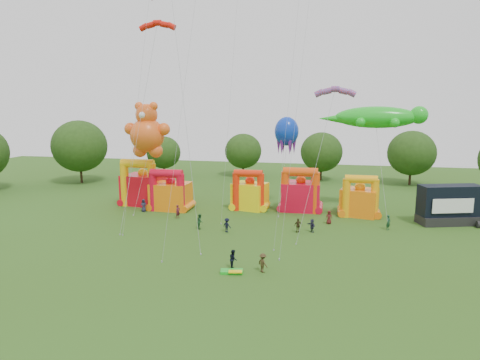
% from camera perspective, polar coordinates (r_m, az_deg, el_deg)
% --- Properties ---
extents(ground, '(160.00, 160.00, 0.00)m').
position_cam_1_polar(ground, '(35.22, -5.08, -14.99)').
color(ground, '#305217').
rests_on(ground, ground).
extents(tree_ring, '(123.55, 125.65, 12.07)m').
position_cam_1_polar(tree_ring, '(34.00, -6.85, -4.73)').
color(tree_ring, '#352314').
rests_on(tree_ring, ground).
extents(bouncy_castle_0, '(6.08, 5.12, 7.09)m').
position_cam_1_polar(bouncy_castle_0, '(66.04, -12.90, -0.93)').
color(bouncy_castle_0, red).
rests_on(bouncy_castle_0, ground).
extents(bouncy_castle_1, '(5.39, 4.39, 6.05)m').
position_cam_1_polar(bouncy_castle_1, '(62.22, -9.31, -1.82)').
color(bouncy_castle_1, orange).
rests_on(bouncy_castle_1, ground).
extents(bouncy_castle_2, '(5.30, 4.66, 5.94)m').
position_cam_1_polar(bouncy_castle_2, '(61.51, 1.29, -1.85)').
color(bouncy_castle_2, yellow).
rests_on(bouncy_castle_2, ground).
extents(bouncy_castle_3, '(5.45, 4.41, 6.38)m').
position_cam_1_polar(bouncy_castle_3, '(61.35, 8.07, -1.84)').
color(bouncy_castle_3, red).
rests_on(bouncy_castle_3, ground).
extents(bouncy_castle_4, '(5.44, 4.75, 5.78)m').
position_cam_1_polar(bouncy_castle_4, '(60.08, 15.64, -2.57)').
color(bouncy_castle_4, orange).
rests_on(bouncy_castle_4, ground).
extents(stage_trailer, '(8.19, 5.01, 4.99)m').
position_cam_1_polar(stage_trailer, '(60.13, 26.18, -3.03)').
color(stage_trailer, black).
rests_on(stage_trailer, ground).
extents(teddy_bear_kite, '(6.66, 5.75, 15.41)m').
position_cam_1_polar(teddy_bear_kite, '(60.93, -12.42, 5.07)').
color(teddy_bear_kite, '#F25B1A').
rests_on(teddy_bear_kite, ground).
extents(gecko_kite, '(14.64, 9.87, 14.84)m').
position_cam_1_polar(gecko_kite, '(61.05, 18.03, 4.69)').
color(gecko_kite, green).
rests_on(gecko_kite, ground).
extents(octopus_kite, '(3.55, 9.72, 13.28)m').
position_cam_1_polar(octopus_kite, '(62.89, 6.10, 4.68)').
color(octopus_kite, '#0B31B1').
rests_on(octopus_kite, ground).
extents(parafoil_kites, '(26.15, 12.09, 27.96)m').
position_cam_1_polar(parafoil_kites, '(47.01, -4.94, 6.48)').
color(parafoil_kites, '#EB0B37').
rests_on(parafoil_kites, ground).
extents(diamond_kites, '(21.26, 20.71, 43.51)m').
position_cam_1_polar(diamond_kites, '(47.73, -1.83, 11.36)').
color(diamond_kites, red).
rests_on(diamond_kites, ground).
extents(folded_kite_bundle, '(2.16, 1.39, 0.31)m').
position_cam_1_polar(folded_kite_bundle, '(39.15, -1.05, -12.10)').
color(folded_kite_bundle, green).
rests_on(folded_kite_bundle, ground).
extents(spectator_0, '(0.95, 0.67, 1.84)m').
position_cam_1_polar(spectator_0, '(61.81, -12.73, -3.32)').
color(spectator_0, '#222339').
rests_on(spectator_0, ground).
extents(spectator_1, '(0.72, 0.79, 1.80)m').
position_cam_1_polar(spectator_1, '(57.49, -8.28, -4.19)').
color(spectator_1, '#4F1623').
rests_on(spectator_1, ground).
extents(spectator_2, '(0.88, 1.03, 1.84)m').
position_cam_1_polar(spectator_2, '(52.35, -5.35, -5.52)').
color(spectator_2, '#1D4924').
rests_on(spectator_2, ground).
extents(spectator_3, '(1.28, 1.09, 1.72)m').
position_cam_1_polar(spectator_3, '(50.76, -1.75, -6.04)').
color(spectator_3, black).
rests_on(spectator_3, ground).
extents(spectator_4, '(1.09, 0.78, 1.71)m').
position_cam_1_polar(spectator_4, '(51.10, 7.76, -6.03)').
color(spectator_4, '#362C15').
rests_on(spectator_4, ground).
extents(spectator_5, '(1.24, 1.49, 1.60)m').
position_cam_1_polar(spectator_5, '(51.52, 9.57, -6.01)').
color(spectator_5, '#292742').
rests_on(spectator_5, ground).
extents(spectator_6, '(0.85, 0.57, 1.71)m').
position_cam_1_polar(spectator_6, '(55.37, 11.78, -4.90)').
color(spectator_6, '#531817').
rests_on(spectator_6, ground).
extents(spectator_7, '(0.74, 0.80, 1.84)m').
position_cam_1_polar(spectator_7, '(54.70, 19.18, -5.36)').
color(spectator_7, '#193F25').
rests_on(spectator_7, ground).
extents(spectator_8, '(0.93, 1.05, 1.79)m').
position_cam_1_polar(spectator_8, '(39.90, -0.90, -10.50)').
color(spectator_8, black).
rests_on(spectator_8, ground).
extents(spectator_9, '(1.29, 1.25, 1.77)m').
position_cam_1_polar(spectator_9, '(39.09, 3.06, -10.98)').
color(spectator_9, '#3B2E17').
rests_on(spectator_9, ground).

